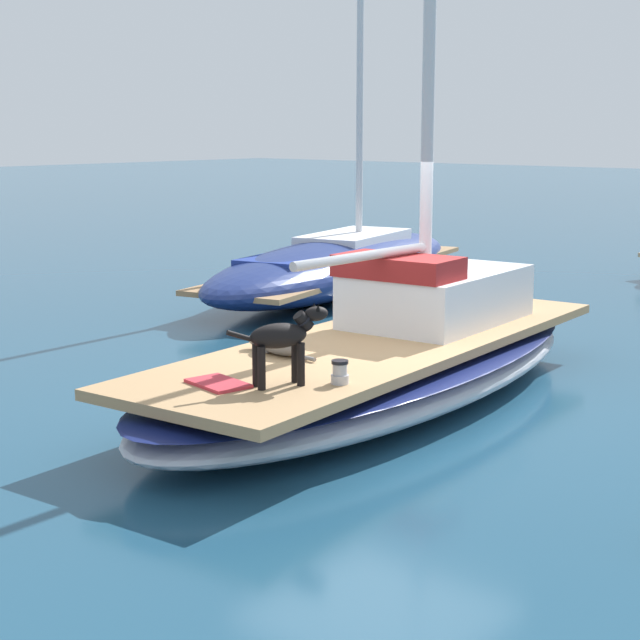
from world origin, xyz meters
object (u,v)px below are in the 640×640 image
object	(u,v)px
dog_grey	(278,344)
deck_towel	(218,383)
deck_winch	(340,373)
coiled_rope	(282,347)
moored_boat_port_side	(338,264)
dog_black	(283,338)
sailboat_main	(381,369)

from	to	relation	value
dog_grey	deck_towel	world-z (taller)	dog_grey
deck_winch	coiled_rope	xyz separation A→B (m)	(-1.35, 0.71, -0.08)
dog_grey	moored_boat_port_side	size ratio (longest dim) A/B	0.12
deck_winch	coiled_rope	distance (m)	1.53
dog_black	deck_winch	distance (m)	0.59
deck_winch	deck_towel	size ratio (longest dim) A/B	0.38
sailboat_main	deck_towel	distance (m)	2.51
deck_winch	moored_boat_port_side	world-z (taller)	moored_boat_port_side
dog_black	deck_winch	bearing A→B (deg)	48.08
sailboat_main	deck_winch	world-z (taller)	deck_winch
coiled_rope	moored_boat_port_side	world-z (taller)	moored_boat_port_side
dog_grey	moored_boat_port_side	xyz separation A→B (m)	(-4.50, 6.34, -0.25)
dog_black	coiled_rope	bearing A→B (deg)	133.39
dog_black	coiled_rope	distance (m)	1.54
dog_black	sailboat_main	bearing A→B (deg)	104.48
dog_grey	coiled_rope	bearing A→B (deg)	124.66
deck_winch	coiled_rope	size ratio (longest dim) A/B	0.65
sailboat_main	dog_black	bearing A→B (deg)	-75.52
dog_grey	coiled_rope	world-z (taller)	dog_grey
sailboat_main	dog_black	world-z (taller)	dog_black
coiled_rope	deck_towel	bearing A→B (deg)	-68.19
sailboat_main	coiled_rope	world-z (taller)	coiled_rope
sailboat_main	coiled_rope	size ratio (longest dim) A/B	22.94
deck_towel	moored_boat_port_side	size ratio (longest dim) A/B	0.07
deck_winch	moored_boat_port_side	distance (m)	8.90
coiled_rope	deck_winch	bearing A→B (deg)	-27.74
sailboat_main	deck_winch	size ratio (longest dim) A/B	35.39
dog_black	deck_towel	world-z (taller)	dog_black
dog_black	deck_winch	size ratio (longest dim) A/B	4.19
coiled_rope	deck_towel	world-z (taller)	coiled_rope
deck_towel	moored_boat_port_side	bearing A→B (deg)	123.08
deck_winch	deck_towel	xyz separation A→B (m)	(-0.77, -0.73, -0.08)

